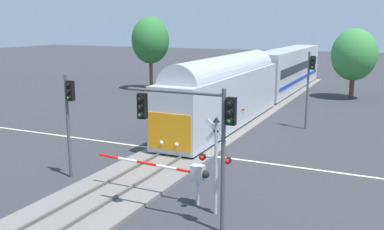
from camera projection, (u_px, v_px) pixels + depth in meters
ground_plane at (183, 152)px, 27.00m from camera, size 220.00×220.00×0.00m
road_centre_stripe at (183, 152)px, 27.00m from camera, size 44.00×0.20×0.01m
railway_track at (183, 150)px, 26.98m from camera, size 4.40×80.00×0.32m
commuter_train at (263, 77)px, 42.07m from camera, size 3.04×41.93×5.16m
crossing_gate_near at (185, 172)px, 19.08m from camera, size 5.69×0.40×1.80m
crossing_signal_mast at (216, 156)px, 17.63m from camera, size 1.36×0.44×4.14m
crossing_gate_far at (183, 107)px, 34.30m from camera, size 6.33×0.40×1.80m
traffic_signal_median at (69, 110)px, 21.77m from camera, size 0.53×0.38×5.33m
traffic_signal_near_right at (195, 123)px, 16.18m from camera, size 4.44×0.38×5.51m
traffic_signal_far_side at (310, 78)px, 32.15m from camera, size 0.53×0.38×5.79m
pine_left_background at (150, 40)px, 51.72m from camera, size 4.46×4.46×8.67m
elm_centre_background at (354, 55)px, 45.49m from camera, size 4.65×4.65×7.36m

